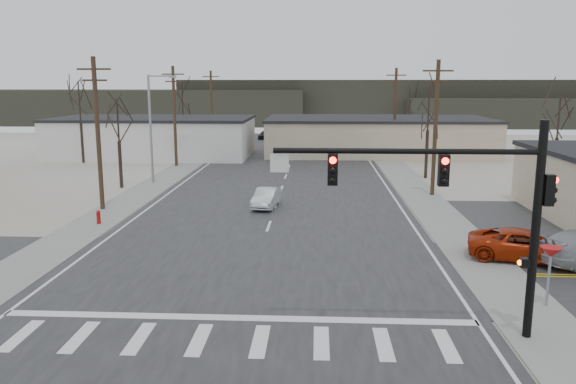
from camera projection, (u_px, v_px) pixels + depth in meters
name	position (u px, v px, depth m)	size (l,w,h in m)	color
ground	(254.00, 271.00, 25.19)	(140.00, 140.00, 0.00)	silver
main_road	(277.00, 202.00, 39.90)	(18.00, 110.00, 0.05)	#242427
cross_road	(254.00, 271.00, 25.19)	(90.00, 10.00, 0.04)	#242427
sidewalk_left	(151.00, 187.00, 45.33)	(3.00, 90.00, 0.06)	gray
sidewalk_right	(415.00, 190.00, 44.26)	(3.00, 90.00, 0.06)	gray
traffic_signal_mast	(477.00, 199.00, 17.82)	(8.95, 0.43, 7.20)	black
fire_hydrant	(99.00, 217.00, 33.47)	(0.24, 0.24, 0.87)	#A50C0C
yield_sign	(551.00, 254.00, 20.79)	(0.80, 0.80, 2.35)	gray
building_left_far	(154.00, 137.00, 64.79)	(22.30, 12.30, 4.50)	silver
building_right_far	(377.00, 135.00, 67.41)	(26.30, 14.30, 4.30)	beige
upole_left_b	(98.00, 131.00, 36.55)	(2.20, 0.30, 10.00)	#402C1D
upole_left_c	(175.00, 115.00, 56.16)	(2.20, 0.30, 10.00)	#402C1D
upole_left_d	(212.00, 107.00, 75.76)	(2.20, 0.30, 10.00)	#402C1D
upole_right_a	(435.00, 126.00, 41.26)	(2.20, 0.30, 10.00)	#402C1D
upole_right_b	(395.00, 111.00, 62.83)	(2.20, 0.30, 10.00)	#402C1D
streetlight_main	(153.00, 123.00, 46.34)	(2.40, 0.25, 9.00)	gray
tree_left_near	(118.00, 123.00, 44.47)	(3.30, 3.30, 7.35)	#30261D
tree_right_mid	(429.00, 111.00, 48.92)	(3.74, 3.74, 8.33)	#30261D
tree_left_far	(182.00, 100.00, 69.81)	(3.96, 3.96, 8.82)	#30261D
tree_right_far	(409.00, 104.00, 74.35)	(3.52, 3.52, 7.84)	#30261D
tree_lot	(559.00, 118.00, 44.59)	(3.52, 3.52, 7.84)	#30261D
tree_left_mid	(79.00, 103.00, 58.45)	(3.96, 3.96, 8.82)	#30261D
hill_left	(135.00, 107.00, 116.50)	(70.00, 18.00, 7.00)	#333026
hill_center	(376.00, 102.00, 117.70)	(80.00, 18.00, 9.00)	#333026
hill_right	(557.00, 112.00, 110.37)	(60.00, 18.00, 5.50)	#333026
sedan_crossing	(266.00, 198.00, 38.02)	(1.35, 3.88, 1.28)	#B5BCC1
car_far_a	(306.00, 147.00, 66.34)	(2.32, 5.72, 1.66)	black
car_far_b	(265.00, 135.00, 84.79)	(1.54, 3.82, 1.30)	black
car_parked_red	(525.00, 245.00, 26.58)	(2.40, 5.20, 1.44)	#A32508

